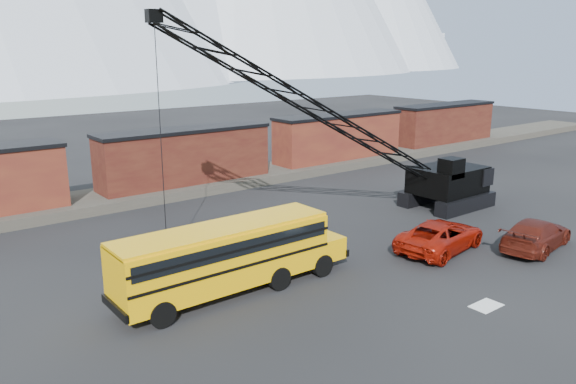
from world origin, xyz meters
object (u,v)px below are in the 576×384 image
red_pickup (441,236)px  crawler_crane (328,117)px  maroon_suv (536,234)px  school_bus (231,255)px

red_pickup → crawler_crane: (-2.62, 6.38, 6.07)m
red_pickup → crawler_crane: crawler_crane is taller
red_pickup → maroon_suv: size_ratio=1.05×
red_pickup → crawler_crane: 9.19m
school_bus → crawler_crane: bearing=23.1°
school_bus → crawler_crane: size_ratio=0.49×
school_bus → red_pickup: 12.21m
school_bus → red_pickup: school_bus is taller
red_pickup → school_bus: bearing=69.5°
red_pickup → crawler_crane: size_ratio=0.25×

